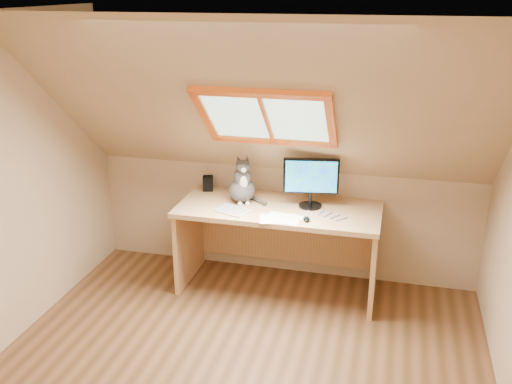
% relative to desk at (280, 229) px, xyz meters
% --- Properties ---
extents(room_shell, '(3.52, 3.52, 2.41)m').
position_rel_desk_xyz_m(room_shell, '(-0.03, -1.54, 0.88)').
color(room_shell, tan).
rests_on(room_shell, ground).
extents(desk, '(1.71, 0.75, 0.78)m').
position_rel_desk_xyz_m(desk, '(0.00, 0.00, 0.00)').
color(desk, tan).
rests_on(desk, ground).
extents(monitor, '(0.46, 0.20, 0.43)m').
position_rel_desk_xyz_m(monitor, '(0.26, -0.01, 0.48)').
color(monitor, black).
rests_on(monitor, desk).
extents(cat, '(0.32, 0.34, 0.43)m').
position_rel_desk_xyz_m(cat, '(-0.33, -0.02, 0.38)').
color(cat, '#4A4441').
rests_on(cat, desk).
extents(desk_speaker, '(0.11, 0.11, 0.13)m').
position_rel_desk_xyz_m(desk_speaker, '(-0.72, 0.18, 0.30)').
color(desk_speaker, black).
rests_on(desk_speaker, desk).
extents(graphics_tablet, '(0.32, 0.27, 0.01)m').
position_rel_desk_xyz_m(graphics_tablet, '(-0.35, -0.26, 0.24)').
color(graphics_tablet, '#B2B2B7').
rests_on(graphics_tablet, desk).
extents(mouse, '(0.07, 0.10, 0.03)m').
position_rel_desk_xyz_m(mouse, '(0.28, -0.32, 0.25)').
color(mouse, black).
rests_on(mouse, desk).
extents(papers, '(0.33, 0.27, 0.00)m').
position_rel_desk_xyz_m(papers, '(-0.00, -0.33, 0.23)').
color(papers, white).
rests_on(papers, desk).
extents(cables, '(0.51, 0.26, 0.01)m').
position_rel_desk_xyz_m(cables, '(0.36, -0.19, 0.24)').
color(cables, silver).
rests_on(cables, desk).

